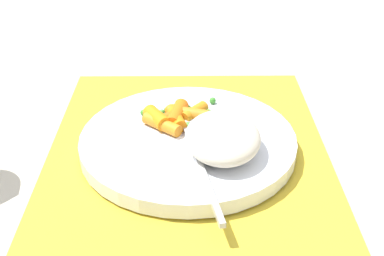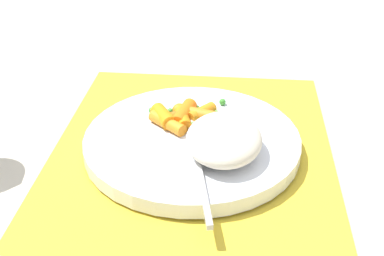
% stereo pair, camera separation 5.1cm
% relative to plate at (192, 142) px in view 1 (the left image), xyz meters
% --- Properties ---
extents(ground_plane, '(2.40, 2.40, 0.00)m').
position_rel_plate_xyz_m(ground_plane, '(0.00, 0.00, -0.01)').
color(ground_plane, beige).
extents(placemat, '(0.40, 0.32, 0.01)m').
position_rel_plate_xyz_m(placemat, '(0.00, 0.00, -0.01)').
color(placemat, gold).
rests_on(placemat, ground_plane).
extents(plate, '(0.25, 0.25, 0.02)m').
position_rel_plate_xyz_m(plate, '(0.00, 0.00, 0.00)').
color(plate, white).
rests_on(plate, placemat).
extents(rice_mound, '(0.10, 0.08, 0.04)m').
position_rel_plate_xyz_m(rice_mound, '(-0.03, -0.04, 0.03)').
color(rice_mound, beige).
rests_on(rice_mound, plate).
extents(carrot_portion, '(0.07, 0.08, 0.02)m').
position_rel_plate_xyz_m(carrot_portion, '(0.03, 0.02, 0.02)').
color(carrot_portion, orange).
rests_on(carrot_portion, plate).
extents(pea_scatter, '(0.07, 0.09, 0.01)m').
position_rel_plate_xyz_m(pea_scatter, '(0.04, 0.01, 0.01)').
color(pea_scatter, '#50B143').
rests_on(pea_scatter, plate).
extents(fork, '(0.20, 0.05, 0.01)m').
position_rel_plate_xyz_m(fork, '(-0.03, -0.01, 0.01)').
color(fork, '#BBBBBB').
rests_on(fork, plate).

